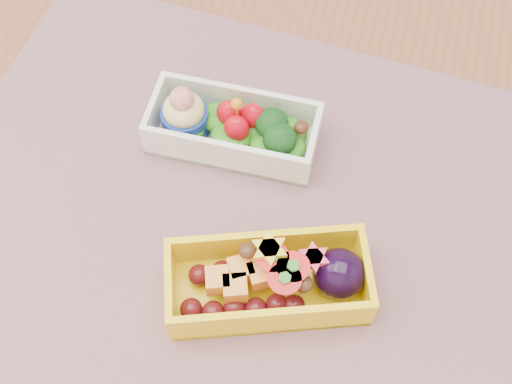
% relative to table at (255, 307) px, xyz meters
% --- Properties ---
extents(table, '(1.20, 0.80, 0.75)m').
position_rel_table_xyz_m(table, '(0.00, 0.00, 0.00)').
color(table, brown).
rests_on(table, ground).
extents(placemat, '(0.58, 0.46, 0.00)m').
position_rel_table_xyz_m(placemat, '(-0.02, 0.04, 0.10)').
color(placemat, gray).
rests_on(placemat, table).
extents(bento_white, '(0.15, 0.07, 0.06)m').
position_rel_table_xyz_m(bento_white, '(-0.05, 0.11, 0.12)').
color(bento_white, white).
rests_on(bento_white, placemat).
extents(bento_yellow, '(0.17, 0.12, 0.05)m').
position_rel_table_xyz_m(bento_yellow, '(0.02, -0.02, 0.12)').
color(bento_yellow, yellow).
rests_on(bento_yellow, placemat).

